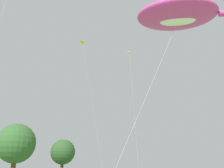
# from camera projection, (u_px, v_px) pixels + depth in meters

# --- Properties ---
(big_show_kite) EXTENTS (10.35, 10.71, 13.87)m
(big_show_kite) POSITION_uv_depth(u_px,v_px,m) (180.00, 15.00, 19.88)
(big_show_kite) COLOR #CC3899
(big_show_kite) RESTS_ON ground
(small_kite_delta_white) EXTENTS (1.41, 0.61, 18.59)m
(small_kite_delta_white) POSITION_uv_depth(u_px,v_px,m) (130.00, 57.00, 37.13)
(small_kite_delta_white) COLOR white
(small_kite_delta_white) RESTS_ON ground
(small_kite_streamer_purple) EXTENTS (4.97, 0.98, 20.78)m
(small_kite_streamer_purple) POSITION_uv_depth(u_px,v_px,m) (83.00, 43.00, 38.18)
(small_kite_streamer_purple) COLOR yellow
(small_kite_streamer_purple) RESTS_ON ground
(tree_oak_left) EXTENTS (7.92, 7.92, 12.53)m
(tree_oak_left) POSITION_uv_depth(u_px,v_px,m) (16.00, 144.00, 53.81)
(tree_oak_left) COLOR #513823
(tree_oak_left) RESTS_ON ground
(tree_pine_center) EXTENTS (6.43, 6.43, 11.71)m
(tree_pine_center) POSITION_uv_depth(u_px,v_px,m) (63.00, 152.00, 69.85)
(tree_pine_center) COLOR #513823
(tree_pine_center) RESTS_ON ground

